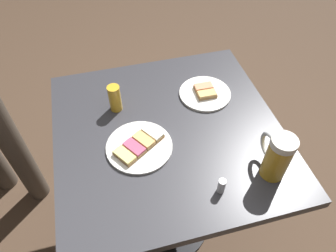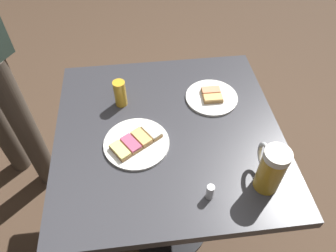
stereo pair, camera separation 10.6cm
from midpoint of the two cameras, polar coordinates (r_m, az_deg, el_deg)
The scene contains 7 objects.
ground_plane at distance 1.82m, azimuth -1.74°, elevation -16.99°, with size 6.00×6.00×0.00m, color #4C3828.
cafe_table at distance 1.28m, azimuth -2.38°, elevation -5.23°, with size 0.82×0.82×0.78m.
plate_near at distance 1.11m, azimuth -7.97°, elevation -3.71°, with size 0.23×0.23×0.03m.
plate_far at distance 1.28m, azimuth 4.36°, elevation 5.86°, with size 0.21×0.21×0.03m.
beer_mug at distance 1.02m, azimuth 16.30°, elevation -5.42°, with size 0.08×0.14×0.17m.
beer_glass_small at distance 1.22m, azimuth -12.06°, elevation 4.81°, with size 0.05×0.05×0.11m, color gold.
salt_shaker at distance 0.99m, azimuth 6.61°, elevation -10.89°, with size 0.02×0.02×0.06m, color silver.
Camera 1 is at (-0.19, -0.73, 1.65)m, focal length 33.72 mm.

